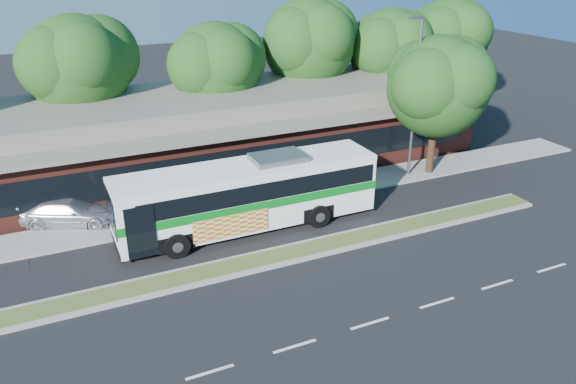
% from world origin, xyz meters
% --- Properties ---
extents(ground, '(120.00, 120.00, 0.00)m').
position_xyz_m(ground, '(0.00, 0.00, 0.00)').
color(ground, black).
rests_on(ground, ground).
extents(median_strip, '(26.00, 1.10, 0.15)m').
position_xyz_m(median_strip, '(0.00, 0.60, 0.07)').
color(median_strip, '#485825').
rests_on(median_strip, ground).
extents(sidewalk, '(44.00, 2.60, 0.12)m').
position_xyz_m(sidewalk, '(0.00, 6.40, 0.06)').
color(sidewalk, gray).
rests_on(sidewalk, ground).
extents(plaza_building, '(33.20, 11.20, 4.45)m').
position_xyz_m(plaza_building, '(0.00, 12.99, 2.13)').
color(plaza_building, '#5A231C').
rests_on(plaza_building, ground).
extents(lamp_post, '(0.93, 0.18, 9.07)m').
position_xyz_m(lamp_post, '(9.56, 6.00, 4.90)').
color(lamp_post, slate).
rests_on(lamp_post, ground).
extents(tree_bg_b, '(6.69, 6.00, 9.00)m').
position_xyz_m(tree_bg_b, '(-6.57, 16.14, 6.14)').
color(tree_bg_b, black).
rests_on(tree_bg_b, ground).
extents(tree_bg_c, '(6.24, 5.60, 8.26)m').
position_xyz_m(tree_bg_c, '(1.40, 15.13, 5.59)').
color(tree_bg_c, black).
rests_on(tree_bg_c, ground).
extents(tree_bg_d, '(6.91, 6.20, 9.37)m').
position_xyz_m(tree_bg_d, '(8.45, 16.15, 6.42)').
color(tree_bg_d, black).
rests_on(tree_bg_d, ground).
extents(tree_bg_e, '(6.47, 5.80, 8.50)m').
position_xyz_m(tree_bg_e, '(14.42, 15.14, 5.74)').
color(tree_bg_e, black).
rests_on(tree_bg_e, ground).
extents(tree_bg_f, '(6.69, 6.00, 8.92)m').
position_xyz_m(tree_bg_f, '(20.43, 16.14, 6.06)').
color(tree_bg_f, black).
rests_on(tree_bg_f, ground).
extents(transit_bus, '(12.49, 2.97, 3.50)m').
position_xyz_m(transit_bus, '(-1.21, 3.80, 1.95)').
color(transit_bus, white).
rests_on(transit_bus, ground).
extents(sedan, '(4.93, 3.54, 1.33)m').
position_xyz_m(sedan, '(-9.00, 7.80, 0.66)').
color(sedan, silver).
rests_on(sedan, ground).
extents(sidewalk_tree, '(6.36, 5.70, 8.06)m').
position_xyz_m(sidewalk_tree, '(11.41, 5.99, 5.34)').
color(sidewalk_tree, black).
rests_on(sidewalk_tree, ground).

